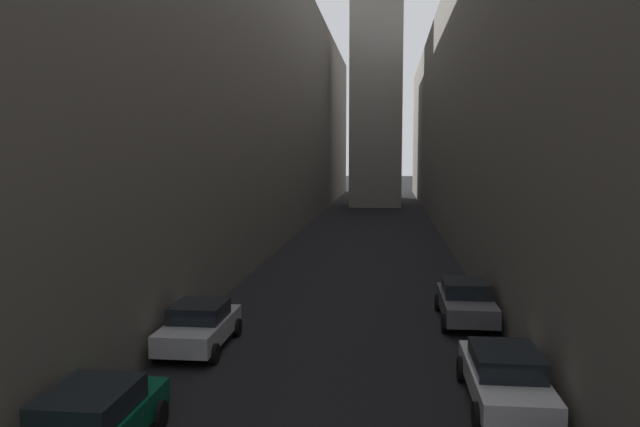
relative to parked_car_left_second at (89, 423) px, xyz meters
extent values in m
plane|color=black|center=(4.40, 35.72, -0.77)|extent=(264.00, 264.00, 0.00)
cube|color=#60594F|center=(-8.62, 37.72, 9.52)|extent=(15.04, 108.00, 20.57)
cube|color=#60594F|center=(15.13, 37.72, 8.48)|extent=(10.46, 108.00, 18.49)
cube|color=black|center=(0.00, 0.02, 0.44)|extent=(1.59, 2.16, 0.53)
cylinder|color=black|center=(-0.86, 1.52, -0.44)|extent=(0.22, 0.65, 0.65)
cylinder|color=black|center=(0.86, 1.52, -0.44)|extent=(0.22, 0.65, 0.65)
cube|color=#B7B7BC|center=(0.00, 7.29, -0.15)|extent=(1.73, 4.11, 0.63)
cube|color=black|center=(0.00, 7.31, 0.43)|extent=(1.60, 1.82, 0.52)
cylinder|color=black|center=(-0.87, 8.69, -0.46)|extent=(0.22, 0.61, 0.61)
cylinder|color=black|center=(0.87, 8.69, -0.46)|extent=(0.22, 0.61, 0.61)
cylinder|color=black|center=(-0.87, 5.90, -0.46)|extent=(0.22, 0.61, 0.61)
cylinder|color=black|center=(0.87, 5.90, -0.46)|extent=(0.22, 0.61, 0.61)
cube|color=silver|center=(8.80, 3.72, -0.14)|extent=(1.70, 4.59, 0.58)
cube|color=black|center=(8.80, 3.64, 0.41)|extent=(1.57, 2.10, 0.51)
cylinder|color=black|center=(7.95, 5.28, -0.43)|extent=(0.22, 0.67, 0.67)
cylinder|color=black|center=(9.65, 5.28, -0.43)|extent=(0.22, 0.67, 0.67)
cylinder|color=black|center=(7.95, 2.16, -0.43)|extent=(0.22, 0.67, 0.67)
cylinder|color=black|center=(9.65, 2.16, -0.43)|extent=(0.22, 0.67, 0.67)
cube|color=#4C4C51|center=(8.80, 11.44, -0.12)|extent=(1.78, 4.54, 0.64)
cube|color=black|center=(8.80, 11.54, 0.47)|extent=(1.64, 1.96, 0.54)
cylinder|color=black|center=(7.91, 12.99, -0.44)|extent=(0.22, 0.65, 0.65)
cylinder|color=black|center=(9.69, 12.99, -0.44)|extent=(0.22, 0.65, 0.65)
cylinder|color=black|center=(7.91, 9.90, -0.44)|extent=(0.22, 0.65, 0.65)
cylinder|color=black|center=(9.69, 9.90, -0.44)|extent=(0.22, 0.65, 0.65)
camera|label=1|loc=(5.91, -11.38, 5.37)|focal=34.78mm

